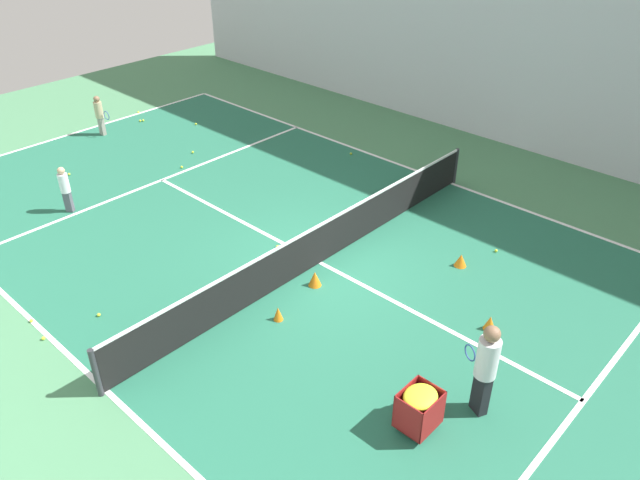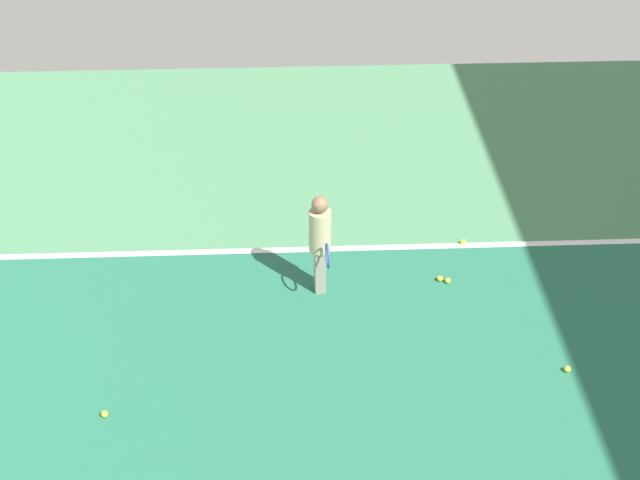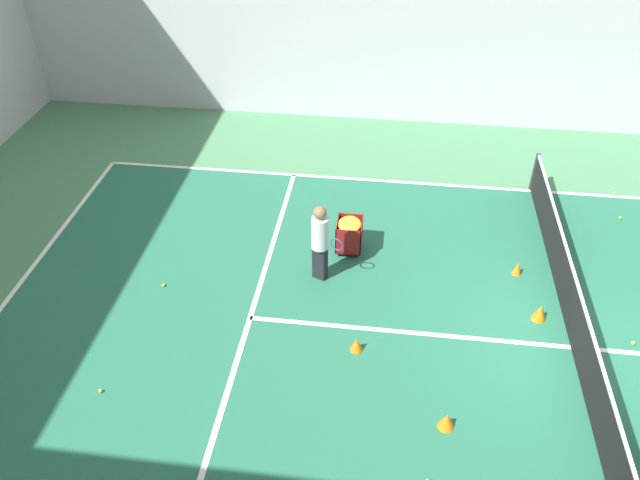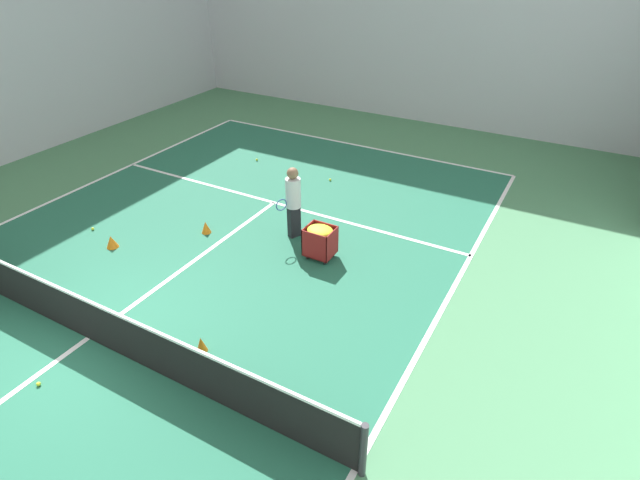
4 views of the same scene
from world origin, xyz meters
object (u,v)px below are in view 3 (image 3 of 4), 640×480
object	(u,v)px
coach_at_net	(320,238)
training_cone_1	(517,268)
training_cone_0	(447,421)
ball_cart	(349,230)
tennis_net	(578,327)

from	to	relation	value
coach_at_net	training_cone_1	world-z (taller)	coach_at_net
coach_at_net	training_cone_0	bearing A→B (deg)	-29.42
coach_at_net	training_cone_1	size ratio (longest dim) A/B	5.89
coach_at_net	training_cone_0	xyz separation A→B (m)	(-3.35, -2.44, -0.85)
ball_cart	training_cone_1	bearing A→B (deg)	-95.84
training_cone_1	tennis_net	bearing A→B (deg)	-159.40
ball_cart	tennis_net	bearing A→B (deg)	-118.75
training_cone_0	training_cone_1	world-z (taller)	training_cone_1
training_cone_0	coach_at_net	bearing A→B (deg)	36.05
ball_cart	training_cone_1	world-z (taller)	ball_cart
ball_cart	training_cone_0	xyz separation A→B (m)	(-4.32, -1.94, -0.39)
tennis_net	coach_at_net	bearing A→B (deg)	74.05
tennis_net	ball_cart	distance (m)	4.84
tennis_net	training_cone_1	xyz separation A→B (m)	(1.97, 0.74, -0.36)
tennis_net	training_cone_0	world-z (taller)	tennis_net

